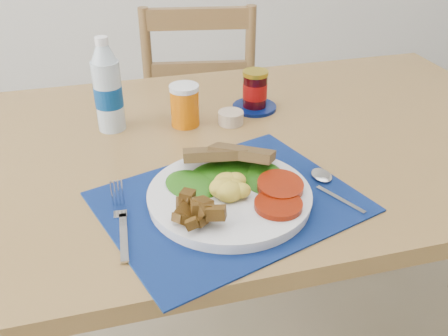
% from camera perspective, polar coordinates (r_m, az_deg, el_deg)
% --- Properties ---
extents(table, '(1.40, 0.90, 0.75)m').
position_cam_1_polar(table, '(1.23, 4.41, 0.17)').
color(table, brown).
rests_on(table, ground).
extents(chair_far, '(0.48, 0.46, 1.11)m').
position_cam_1_polar(chair_far, '(1.91, -2.87, 8.50)').
color(chair_far, brown).
rests_on(chair_far, ground).
extents(placemat, '(0.55, 0.48, 0.00)m').
position_cam_1_polar(placemat, '(0.95, 0.62, -3.88)').
color(placemat, '#040430').
rests_on(placemat, table).
extents(breakfast_plate, '(0.31, 0.31, 0.07)m').
position_cam_1_polar(breakfast_plate, '(0.94, 0.35, -2.92)').
color(breakfast_plate, silver).
rests_on(breakfast_plate, placemat).
extents(fork, '(0.03, 0.19, 0.00)m').
position_cam_1_polar(fork, '(0.91, -11.63, -6.09)').
color(fork, '#B2B5BA').
rests_on(fork, placemat).
extents(spoon, '(0.06, 0.17, 0.00)m').
position_cam_1_polar(spoon, '(1.02, 11.71, -1.73)').
color(spoon, '#B2B5BA').
rests_on(spoon, placemat).
extents(water_bottle, '(0.07, 0.07, 0.23)m').
position_cam_1_polar(water_bottle, '(1.21, -13.14, 8.67)').
color(water_bottle, '#ADBFCC').
rests_on(water_bottle, table).
extents(juice_glass, '(0.07, 0.07, 0.10)m').
position_cam_1_polar(juice_glass, '(1.23, -4.51, 7.03)').
color(juice_glass, '#D26305').
rests_on(juice_glass, table).
extents(ramekin, '(0.06, 0.06, 0.03)m').
position_cam_1_polar(ramekin, '(1.24, 0.78, 5.78)').
color(ramekin, tan).
rests_on(ramekin, table).
extents(jam_on_saucer, '(0.12, 0.12, 0.10)m').
position_cam_1_polar(jam_on_saucer, '(1.31, 3.55, 8.62)').
color(jam_on_saucer, '#04134E').
rests_on(jam_on_saucer, table).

